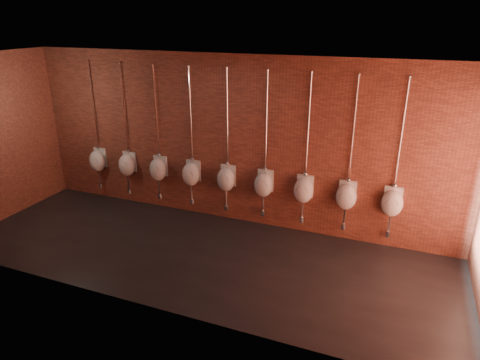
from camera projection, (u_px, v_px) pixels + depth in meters
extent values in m
plane|color=black|center=(199.00, 255.00, 7.30)|extent=(8.50, 8.50, 0.00)
cube|color=black|center=(191.00, 61.00, 6.14)|extent=(8.50, 3.00, 0.04)
cube|color=#964B36|center=(232.00, 142.00, 8.02)|extent=(8.50, 0.04, 3.20)
cube|color=#964B36|center=(141.00, 203.00, 5.42)|extent=(8.50, 0.04, 3.20)
ellipsoid|color=white|center=(97.00, 161.00, 9.22)|extent=(0.36, 0.31, 0.47)
cube|color=white|center=(101.00, 157.00, 9.31)|extent=(0.30, 0.04, 0.42)
cylinder|color=#969696|center=(94.00, 161.00, 9.11)|extent=(0.21, 0.02, 0.21)
cylinder|color=silver|center=(94.00, 107.00, 8.89)|extent=(0.02, 0.02, 1.84)
sphere|color=silver|center=(98.00, 147.00, 9.19)|extent=(0.08, 0.08, 0.08)
cylinder|color=silver|center=(88.00, 61.00, 8.55)|extent=(0.06, 0.06, 0.01)
cylinder|color=silver|center=(99.00, 176.00, 9.35)|extent=(0.03, 0.03, 0.34)
cylinder|color=silver|center=(101.00, 186.00, 9.43)|extent=(0.08, 0.08, 0.11)
cylinder|color=silver|center=(103.00, 184.00, 9.50)|extent=(0.03, 0.16, 0.03)
ellipsoid|color=white|center=(127.00, 165.00, 8.96)|extent=(0.36, 0.31, 0.47)
cube|color=white|center=(130.00, 161.00, 9.05)|extent=(0.30, 0.04, 0.42)
cylinder|color=#969696|center=(123.00, 166.00, 8.85)|extent=(0.21, 0.02, 0.21)
cylinder|color=silver|center=(124.00, 110.00, 8.63)|extent=(0.02, 0.02, 1.84)
sphere|color=silver|center=(128.00, 151.00, 8.93)|extent=(0.08, 0.08, 0.08)
cylinder|color=silver|center=(119.00, 63.00, 8.30)|extent=(0.06, 0.06, 0.01)
cylinder|color=silver|center=(128.00, 180.00, 9.09)|extent=(0.03, 0.03, 0.34)
cylinder|color=silver|center=(129.00, 190.00, 9.17)|extent=(0.08, 0.08, 0.11)
cylinder|color=silver|center=(132.00, 189.00, 9.24)|extent=(0.03, 0.16, 0.03)
ellipsoid|color=white|center=(158.00, 170.00, 8.71)|extent=(0.36, 0.31, 0.47)
cube|color=white|center=(161.00, 166.00, 8.79)|extent=(0.30, 0.04, 0.42)
cylinder|color=#969696|center=(155.00, 170.00, 8.59)|extent=(0.21, 0.02, 0.21)
cylinder|color=silver|center=(156.00, 113.00, 8.37)|extent=(0.02, 0.02, 1.84)
sphere|color=silver|center=(159.00, 155.00, 8.67)|extent=(0.08, 0.08, 0.08)
cylinder|color=silver|center=(153.00, 64.00, 8.04)|extent=(0.06, 0.06, 0.01)
cylinder|color=silver|center=(159.00, 185.00, 8.83)|extent=(0.03, 0.03, 0.34)
cylinder|color=silver|center=(160.00, 196.00, 8.91)|extent=(0.08, 0.08, 0.11)
cylinder|color=silver|center=(162.00, 194.00, 8.98)|extent=(0.03, 0.16, 0.03)
ellipsoid|color=white|center=(191.00, 174.00, 8.45)|extent=(0.36, 0.31, 0.47)
cube|color=white|center=(194.00, 170.00, 8.53)|extent=(0.30, 0.04, 0.42)
cylinder|color=#969696|center=(188.00, 175.00, 8.33)|extent=(0.21, 0.02, 0.21)
cylinder|color=silver|center=(191.00, 116.00, 8.11)|extent=(0.02, 0.02, 1.84)
sphere|color=silver|center=(192.00, 159.00, 8.41)|extent=(0.08, 0.08, 0.08)
cylinder|color=silver|center=(189.00, 66.00, 7.78)|extent=(0.06, 0.06, 0.01)
cylinder|color=silver|center=(192.00, 190.00, 8.57)|extent=(0.03, 0.03, 0.34)
cylinder|color=silver|center=(192.00, 201.00, 8.66)|extent=(0.08, 0.08, 0.11)
cylinder|color=silver|center=(194.00, 200.00, 8.72)|extent=(0.03, 0.16, 0.03)
ellipsoid|color=white|center=(226.00, 179.00, 8.19)|extent=(0.36, 0.31, 0.47)
cube|color=white|center=(228.00, 175.00, 8.27)|extent=(0.30, 0.04, 0.42)
cylinder|color=#969696|center=(224.00, 180.00, 8.07)|extent=(0.21, 0.02, 0.21)
cylinder|color=silver|center=(227.00, 119.00, 7.85)|extent=(0.02, 0.02, 1.84)
sphere|color=silver|center=(228.00, 164.00, 8.16)|extent=(0.08, 0.08, 0.08)
cylinder|color=silver|center=(227.00, 68.00, 7.52)|extent=(0.06, 0.06, 0.01)
cylinder|color=silver|center=(226.00, 196.00, 8.31)|extent=(0.03, 0.03, 0.34)
cylinder|color=silver|center=(226.00, 207.00, 8.40)|extent=(0.08, 0.08, 0.11)
cylinder|color=silver|center=(228.00, 205.00, 8.46)|extent=(0.03, 0.16, 0.03)
ellipsoid|color=white|center=(264.00, 185.00, 7.93)|extent=(0.36, 0.31, 0.47)
cube|color=white|center=(266.00, 180.00, 8.01)|extent=(0.30, 0.04, 0.42)
cylinder|color=#969696|center=(261.00, 186.00, 7.82)|extent=(0.21, 0.02, 0.21)
cylinder|color=silver|center=(267.00, 123.00, 7.59)|extent=(0.02, 0.02, 1.84)
sphere|color=silver|center=(265.00, 169.00, 7.90)|extent=(0.08, 0.08, 0.08)
cylinder|color=silver|center=(268.00, 70.00, 7.26)|extent=(0.06, 0.06, 0.01)
cylinder|color=silver|center=(263.00, 202.00, 8.05)|extent=(0.03, 0.03, 0.34)
cylinder|color=silver|center=(263.00, 213.00, 8.14)|extent=(0.08, 0.08, 0.11)
cylinder|color=silver|center=(264.00, 211.00, 8.20)|extent=(0.03, 0.16, 0.03)
ellipsoid|color=white|center=(303.00, 191.00, 7.67)|extent=(0.36, 0.31, 0.47)
cube|color=white|center=(305.00, 186.00, 7.75)|extent=(0.30, 0.04, 0.42)
cylinder|color=#969696|center=(302.00, 192.00, 7.56)|extent=(0.21, 0.02, 0.21)
cylinder|color=silver|center=(308.00, 127.00, 7.33)|extent=(0.02, 0.02, 1.84)
sphere|color=silver|center=(305.00, 174.00, 7.64)|extent=(0.08, 0.08, 0.08)
cylinder|color=silver|center=(312.00, 72.00, 7.00)|extent=(0.06, 0.06, 0.01)
cylinder|color=silver|center=(302.00, 208.00, 7.79)|extent=(0.03, 0.03, 0.34)
cylinder|color=silver|center=(302.00, 219.00, 7.88)|extent=(0.08, 0.08, 0.11)
cylinder|color=silver|center=(303.00, 218.00, 7.95)|extent=(0.03, 0.16, 0.03)
ellipsoid|color=white|center=(346.00, 197.00, 7.41)|extent=(0.36, 0.31, 0.47)
cube|color=white|center=(347.00, 192.00, 7.49)|extent=(0.30, 0.04, 0.42)
cylinder|color=#969696|center=(345.00, 198.00, 7.30)|extent=(0.21, 0.02, 0.21)
cylinder|color=silver|center=(353.00, 131.00, 7.07)|extent=(0.02, 0.02, 1.84)
sphere|color=silver|center=(348.00, 179.00, 7.38)|extent=(0.08, 0.08, 0.08)
cylinder|color=silver|center=(359.00, 74.00, 6.74)|extent=(0.06, 0.06, 0.01)
cylinder|color=silver|center=(344.00, 215.00, 7.54)|extent=(0.03, 0.03, 0.34)
cylinder|color=silver|center=(343.00, 226.00, 7.62)|extent=(0.08, 0.08, 0.11)
cylinder|color=silver|center=(344.00, 225.00, 7.69)|extent=(0.03, 0.16, 0.03)
ellipsoid|color=white|center=(392.00, 203.00, 7.15)|extent=(0.36, 0.31, 0.47)
cube|color=white|center=(393.00, 198.00, 7.23)|extent=(0.30, 0.04, 0.42)
cylinder|color=#969696|center=(392.00, 205.00, 7.04)|extent=(0.21, 0.02, 0.21)
cylinder|color=silver|center=(402.00, 135.00, 6.82)|extent=(0.02, 0.02, 1.84)
sphere|color=silver|center=(395.00, 185.00, 7.12)|extent=(0.08, 0.08, 0.08)
cylinder|color=silver|center=(410.00, 76.00, 6.48)|extent=(0.06, 0.06, 0.01)
cylinder|color=silver|center=(389.00, 222.00, 7.28)|extent=(0.03, 0.03, 0.34)
cylinder|color=silver|center=(388.00, 234.00, 7.36)|extent=(0.08, 0.08, 0.11)
cylinder|color=silver|center=(388.00, 232.00, 7.43)|extent=(0.03, 0.16, 0.03)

